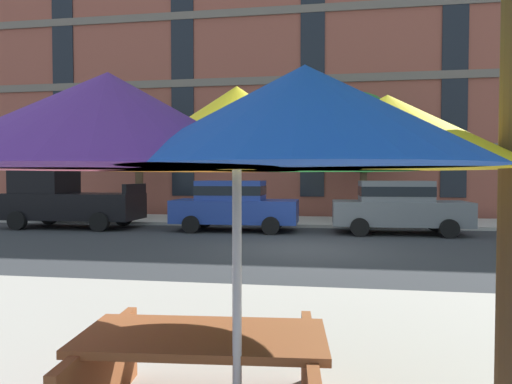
# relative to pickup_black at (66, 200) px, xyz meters

# --- Properties ---
(ground_plane) EXTENTS (120.00, 120.00, 0.00)m
(ground_plane) POSITION_rel_pickup_black_xyz_m (9.04, -3.70, -1.03)
(ground_plane) COLOR #2D3033
(sidewalk_far) EXTENTS (56.00, 3.60, 0.12)m
(sidewalk_far) POSITION_rel_pickup_black_xyz_m (9.04, 3.10, -0.97)
(sidewalk_far) COLOR #B2ADA3
(sidewalk_far) RESTS_ON ground
(apartment_building) EXTENTS (43.32, 12.08, 12.80)m
(apartment_building) POSITION_rel_pickup_black_xyz_m (9.04, 11.29, 5.37)
(apartment_building) COLOR #934C3D
(apartment_building) RESTS_ON ground
(pickup_black) EXTENTS (5.10, 2.12, 2.20)m
(pickup_black) POSITION_rel_pickup_black_xyz_m (0.00, 0.00, 0.00)
(pickup_black) COLOR black
(pickup_black) RESTS_ON ground
(sedan_blue) EXTENTS (4.40, 1.98, 1.78)m
(sedan_blue) POSITION_rel_pickup_black_xyz_m (6.42, -0.00, -0.08)
(sedan_blue) COLOR navy
(sedan_blue) RESTS_ON ground
(sedan_gray) EXTENTS (4.40, 1.98, 1.78)m
(sedan_gray) POSITION_rel_pickup_black_xyz_m (12.03, -0.00, -0.08)
(sedan_gray) COLOR slate
(sedan_gray) RESTS_ON ground
(street_tree_left) EXTENTS (2.55, 2.55, 5.19)m
(street_tree_left) POSITION_rel_pickup_black_xyz_m (1.54, 3.02, 2.88)
(street_tree_left) COLOR #4C3823
(street_tree_left) RESTS_ON ground
(street_tree_middle) EXTENTS (3.46, 3.32, 5.32)m
(street_tree_middle) POSITION_rel_pickup_black_xyz_m (11.09, 3.09, 2.64)
(street_tree_middle) COLOR brown
(street_tree_middle) RESTS_ON ground
(patio_umbrella) EXTENTS (3.46, 3.21, 2.49)m
(patio_umbrella) POSITION_rel_pickup_black_xyz_m (9.01, -12.70, 1.17)
(patio_umbrella) COLOR silver
(patio_umbrella) RESTS_ON ground
(picnic_table) EXTENTS (1.91, 1.65, 0.77)m
(picnic_table) POSITION_rel_pickup_black_xyz_m (8.69, -12.34, -0.54)
(picnic_table) COLOR brown
(picnic_table) RESTS_ON ground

